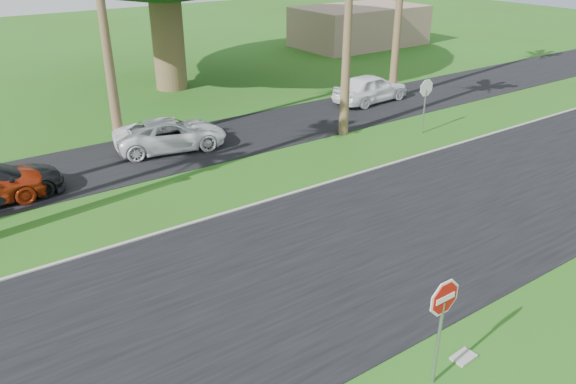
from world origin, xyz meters
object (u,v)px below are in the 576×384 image
at_px(stop_sign_far, 426,95).
at_px(car_minivan, 171,135).
at_px(car_pickup, 371,88).
at_px(stop_sign_near, 442,312).

height_order(stop_sign_far, car_minivan, stop_sign_far).
height_order(stop_sign_far, car_pickup, stop_sign_far).
height_order(stop_sign_near, car_minivan, stop_sign_near).
bearing_deg(car_pickup, stop_sign_near, 137.11).
bearing_deg(stop_sign_far, stop_sign_near, 43.73).
bearing_deg(car_minivan, stop_sign_far, -102.81).
xyz_separation_m(stop_sign_near, car_minivan, (1.25, 15.61, -1.13)).
bearing_deg(stop_sign_near, stop_sign_far, 43.73).
relative_size(stop_sign_far, car_pickup, 0.59).
distance_m(stop_sign_far, car_pickup, 5.46).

